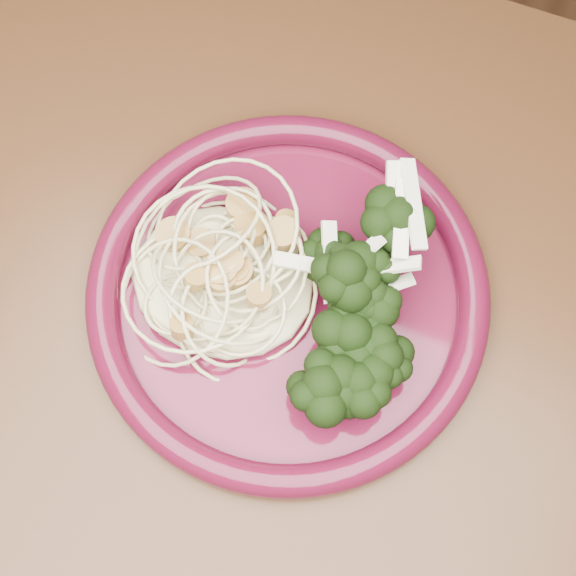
# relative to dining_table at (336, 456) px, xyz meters

# --- Properties ---
(dining_table) EXTENTS (1.20, 0.80, 0.75)m
(dining_table) POSITION_rel_dining_table_xyz_m (0.00, 0.00, 0.00)
(dining_table) COLOR #472814
(dining_table) RESTS_ON ground
(dinner_plate) EXTENTS (0.34, 0.34, 0.02)m
(dinner_plate) POSITION_rel_dining_table_xyz_m (-0.07, 0.08, 0.11)
(dinner_plate) COLOR #510D23
(dinner_plate) RESTS_ON dining_table
(spaghetti_pile) EXTENTS (0.16, 0.14, 0.03)m
(spaghetti_pile) POSITION_rel_dining_table_xyz_m (-0.12, 0.07, 0.12)
(spaghetti_pile) COLOR beige
(spaghetti_pile) RESTS_ON dinner_plate
(scallop_cluster) EXTENTS (0.14, 0.14, 0.04)m
(scallop_cluster) POSITION_rel_dining_table_xyz_m (-0.12, 0.07, 0.16)
(scallop_cluster) COLOR #B3883D
(scallop_cluster) RESTS_ON spaghetti_pile
(broccoli_pile) EXTENTS (0.12, 0.17, 0.05)m
(broccoli_pile) POSITION_rel_dining_table_xyz_m (-0.02, 0.09, 0.13)
(broccoli_pile) COLOR black
(broccoli_pile) RESTS_ON dinner_plate
(onion_garnish) EXTENTS (0.08, 0.11, 0.06)m
(onion_garnish) POSITION_rel_dining_table_xyz_m (-0.02, 0.09, 0.16)
(onion_garnish) COLOR beige
(onion_garnish) RESTS_ON broccoli_pile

